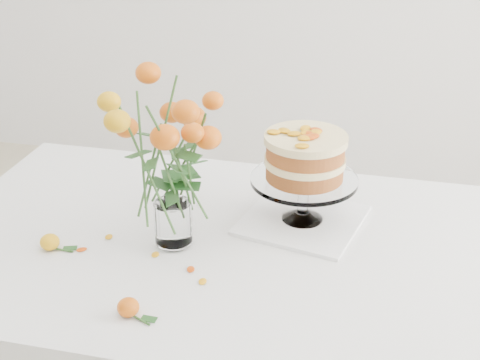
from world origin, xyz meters
name	(u,v)px	position (x,y,z in m)	size (l,w,h in m)	color
table	(216,268)	(0.00, 0.00, 0.67)	(1.43, 0.93, 0.76)	tan
napkin	(302,220)	(0.20, 0.14, 0.76)	(0.29, 0.29, 0.01)	white
cake_stand	(305,161)	(0.20, 0.14, 0.93)	(0.27, 0.27, 0.24)	white
rose_vase	(169,143)	(-0.09, -0.04, 1.02)	(0.38, 0.38, 0.46)	white
loose_rose_near	(50,242)	(-0.38, -0.13, 0.78)	(0.08, 0.05, 0.04)	gold
loose_rose_far	(128,307)	(-0.10, -0.33, 0.78)	(0.08, 0.05, 0.04)	#D3540A
stray_petal_a	(155,255)	(-0.12, -0.10, 0.76)	(0.03, 0.02, 0.00)	orange
stray_petal_b	(191,269)	(-0.02, -0.14, 0.76)	(0.03, 0.02, 0.00)	orange
stray_petal_c	(203,282)	(0.02, -0.18, 0.76)	(0.03, 0.02, 0.00)	orange
stray_petal_d	(109,237)	(-0.26, -0.05, 0.76)	(0.03, 0.02, 0.00)	orange
stray_petal_e	(82,250)	(-0.30, -0.12, 0.76)	(0.03, 0.02, 0.00)	orange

